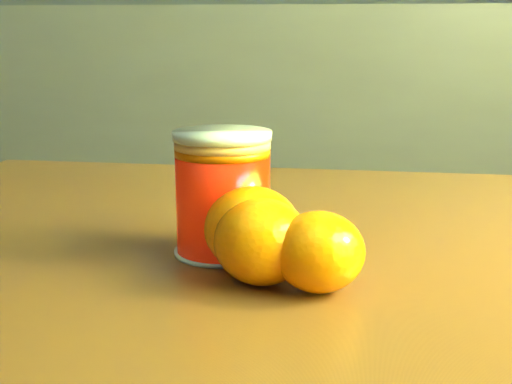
# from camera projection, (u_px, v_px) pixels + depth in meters

# --- Properties ---
(table) EXTENTS (0.95, 0.68, 0.70)m
(table) POSITION_uv_depth(u_px,v_px,m) (382.00, 372.00, 0.53)
(table) COLOR brown
(table) RESTS_ON ground
(juice_glass) EXTENTS (0.07, 0.07, 0.09)m
(juice_glass) POSITION_uv_depth(u_px,v_px,m) (223.00, 194.00, 0.51)
(juice_glass) COLOR red
(juice_glass) RESTS_ON table
(orange_front) EXTENTS (0.08, 0.08, 0.06)m
(orange_front) POSITION_uv_depth(u_px,v_px,m) (252.00, 229.00, 0.48)
(orange_front) COLOR orange
(orange_front) RESTS_ON table
(orange_back) EXTENTS (0.07, 0.07, 0.05)m
(orange_back) POSITION_uv_depth(u_px,v_px,m) (319.00, 252.00, 0.44)
(orange_back) COLOR orange
(orange_back) RESTS_ON table
(orange_extra) EXTENTS (0.08, 0.08, 0.06)m
(orange_extra) POSITION_uv_depth(u_px,v_px,m) (262.00, 242.00, 0.45)
(orange_extra) COLOR orange
(orange_extra) RESTS_ON table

